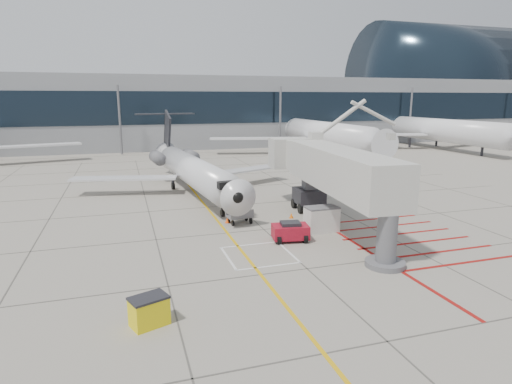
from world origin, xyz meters
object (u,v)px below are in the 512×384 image
object	(u,v)px
regional_jet	(198,158)
pushback_tug	(290,231)
spill_bin	(149,311)
jet_bridge	(340,178)

from	to	relation	value
regional_jet	pushback_tug	world-z (taller)	regional_jet
regional_jet	pushback_tug	bearing A→B (deg)	-80.97
regional_jet	spill_bin	size ratio (longest dim) A/B	19.95
pushback_tug	spill_bin	distance (m)	13.37
regional_jet	jet_bridge	xyz separation A→B (m)	(7.99, -13.77, 0.03)
pushback_tug	spill_bin	bearing A→B (deg)	-129.89
regional_jet	pushback_tug	distance (m)	15.56
regional_jet	jet_bridge	world-z (taller)	jet_bridge
pushback_tug	spill_bin	xyz separation A→B (m)	(-10.12, -8.73, -0.05)
regional_jet	pushback_tug	size ratio (longest dim) A/B	12.49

